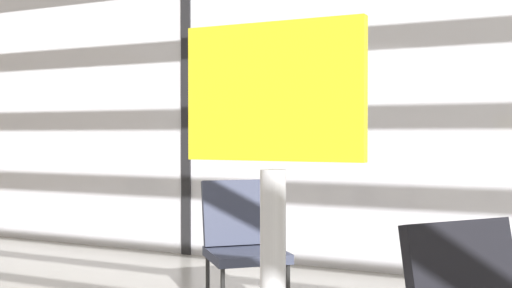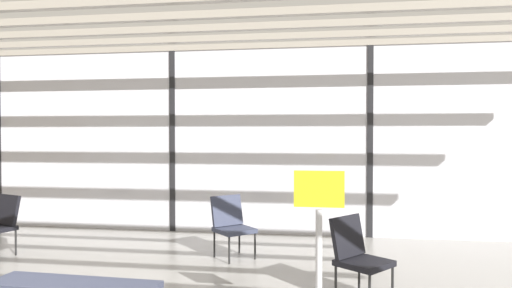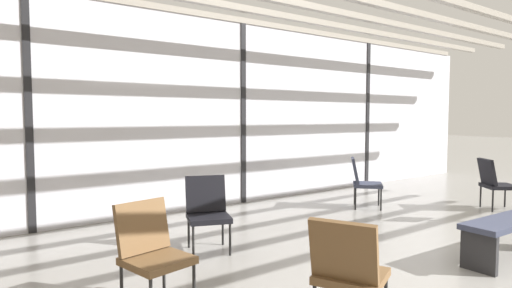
{
  "view_description": "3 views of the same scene",
  "coord_description": "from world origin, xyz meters",
  "px_view_note": "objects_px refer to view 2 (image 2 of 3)",
  "views": [
    {
      "loc": [
        3.32,
        -0.16,
        1.18
      ],
      "look_at": [
        -0.23,
        7.23,
        1.05
      ],
      "focal_mm": 44.63,
      "sensor_mm": 36.0,
      "label": 1
    },
    {
      "loc": [
        2.79,
        -2.9,
        1.76
      ],
      "look_at": [
        1.18,
        7.48,
        1.54
      ],
      "focal_mm": 32.46,
      "sensor_mm": 36.0,
      "label": 2
    },
    {
      "loc": [
        -4.41,
        -1.24,
        1.59
      ],
      "look_at": [
        1.08,
        6.23,
        0.99
      ],
      "focal_mm": 29.75,
      "sensor_mm": 36.0,
      "label": 3
    }
  ],
  "objects_px": {
    "lounge_chair_4": "(357,253)",
    "info_sign": "(319,257)",
    "parked_airplane": "(227,125)",
    "lounge_chair_3": "(231,223)"
  },
  "relations": [
    {
      "from": "parked_airplane",
      "to": "info_sign",
      "type": "distance_m",
      "value": 9.55
    },
    {
      "from": "parked_airplane",
      "to": "lounge_chair_3",
      "type": "distance_m",
      "value": 6.98
    },
    {
      "from": "lounge_chair_4",
      "to": "info_sign",
      "type": "distance_m",
      "value": 1.04
    },
    {
      "from": "lounge_chair_3",
      "to": "info_sign",
      "type": "height_order",
      "value": "info_sign"
    },
    {
      "from": "lounge_chair_3",
      "to": "info_sign",
      "type": "relative_size",
      "value": 0.6
    },
    {
      "from": "info_sign",
      "to": "parked_airplane",
      "type": "bearing_deg",
      "value": 107.27
    },
    {
      "from": "parked_airplane",
      "to": "info_sign",
      "type": "bearing_deg",
      "value": -72.73
    },
    {
      "from": "lounge_chair_4",
      "to": "parked_airplane",
      "type": "bearing_deg",
      "value": 60.51
    },
    {
      "from": "parked_airplane",
      "to": "lounge_chair_3",
      "type": "height_order",
      "value": "parked_airplane"
    },
    {
      "from": "lounge_chair_3",
      "to": "info_sign",
      "type": "xyz_separation_m",
      "value": [
        1.29,
        -2.39,
        0.18
      ]
    }
  ]
}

